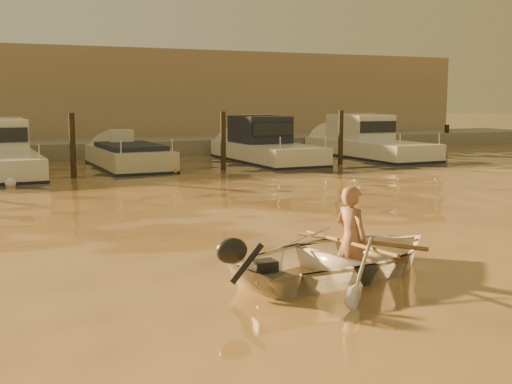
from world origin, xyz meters
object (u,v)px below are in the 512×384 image
person (351,240)px  waterfront_building (32,99)px  moored_boat_3 (129,161)px  moored_boat_5 (369,142)px  moored_boat_4 (266,145)px  dinghy (346,257)px

person → waterfront_building: (-1.55, 26.05, 1.94)m
moored_boat_3 → moored_boat_5: size_ratio=0.79×
moored_boat_4 → moored_boat_3: bearing=180.0°
moored_boat_5 → waterfront_building: 16.59m
person → moored_boat_3: person is taller
moored_boat_3 → moored_boat_5: bearing=0.0°
moored_boat_5 → dinghy: bearing=-125.7°
person → moored_boat_4: moored_boat_4 is taller
moored_boat_3 → waterfront_building: bearing=100.6°
moored_boat_3 → moored_boat_5: (10.23, 0.00, 0.40)m
moored_boat_5 → waterfront_building: waterfront_building is taller
dinghy → person: 0.25m
person → moored_boat_5: size_ratio=0.20×
moored_boat_4 → waterfront_building: bearing=124.3°
dinghy → waterfront_building: (-1.46, 26.07, 2.17)m
moored_boat_3 → moored_boat_4: 5.46m
dinghy → moored_boat_4: (6.04, 15.07, 0.39)m
moored_boat_4 → moored_boat_5: same height
moored_boat_5 → moored_boat_4: bearing=180.0°
dinghy → moored_boat_3: size_ratio=0.56×
dinghy → moored_boat_5: 18.56m
moored_boat_3 → waterfront_building: (-2.06, 11.00, 2.17)m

